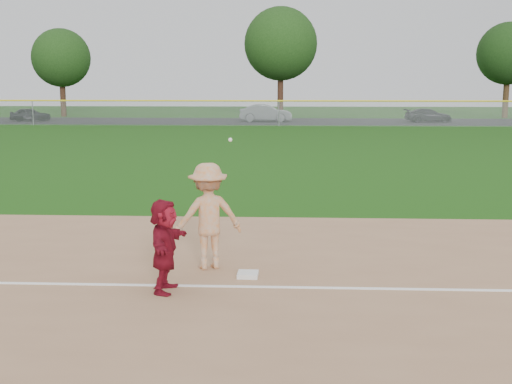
{
  "coord_description": "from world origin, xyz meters",
  "views": [
    {
      "loc": [
        0.62,
        -11.48,
        3.55
      ],
      "look_at": [
        0.0,
        1.5,
        1.3
      ],
      "focal_mm": 45.0,
      "sensor_mm": 36.0,
      "label": 1
    }
  ],
  "objects_px": {
    "car_mid": "(266,113)",
    "base_runner": "(164,246)",
    "car_left": "(30,114)",
    "car_right": "(428,115)",
    "first_base": "(248,274)"
  },
  "relations": [
    {
      "from": "car_mid",
      "to": "car_right",
      "type": "bearing_deg",
      "value": -92.51
    },
    {
      "from": "base_runner",
      "to": "car_right",
      "type": "distance_m",
      "value": 48.71
    },
    {
      "from": "first_base",
      "to": "car_mid",
      "type": "height_order",
      "value": "car_mid"
    },
    {
      "from": "car_right",
      "to": "first_base",
      "type": "bearing_deg",
      "value": 159.79
    },
    {
      "from": "car_left",
      "to": "car_mid",
      "type": "relative_size",
      "value": 0.76
    },
    {
      "from": "first_base",
      "to": "base_runner",
      "type": "relative_size",
      "value": 0.23
    },
    {
      "from": "car_mid",
      "to": "car_right",
      "type": "distance_m",
      "value": 14.23
    },
    {
      "from": "first_base",
      "to": "car_mid",
      "type": "distance_m",
      "value": 45.67
    },
    {
      "from": "car_right",
      "to": "car_mid",
      "type": "bearing_deg",
      "value": 85.74
    },
    {
      "from": "car_mid",
      "to": "car_left",
      "type": "bearing_deg",
      "value": 87.91
    },
    {
      "from": "car_left",
      "to": "base_runner",
      "type": "bearing_deg",
      "value": -173.07
    },
    {
      "from": "car_left",
      "to": "car_right",
      "type": "xyz_separation_m",
      "value": [
        35.35,
        0.15,
        -0.01
      ]
    },
    {
      "from": "car_mid",
      "to": "base_runner",
      "type": "bearing_deg",
      "value": 177.28
    },
    {
      "from": "first_base",
      "to": "car_right",
      "type": "relative_size",
      "value": 0.09
    },
    {
      "from": "base_runner",
      "to": "car_left",
      "type": "bearing_deg",
      "value": 28.15
    }
  ]
}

